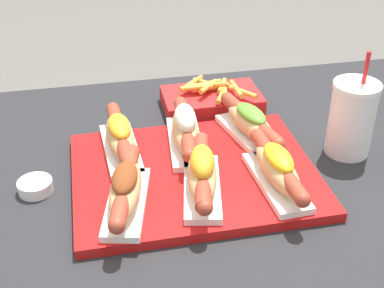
% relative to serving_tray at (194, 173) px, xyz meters
% --- Properties ---
extents(serving_tray, '(0.43, 0.33, 0.02)m').
position_rel_serving_tray_xyz_m(serving_tray, '(0.00, 0.00, 0.00)').
color(serving_tray, '#B71414').
rests_on(serving_tray, patio_table).
extents(hot_dog_0, '(0.10, 0.21, 0.07)m').
position_rel_serving_tray_xyz_m(hot_dog_0, '(-0.13, -0.08, 0.04)').
color(hot_dog_0, white).
rests_on(hot_dog_0, serving_tray).
extents(hot_dog_1, '(0.09, 0.22, 0.08)m').
position_rel_serving_tray_xyz_m(hot_dog_1, '(0.00, -0.07, 0.04)').
color(hot_dog_1, white).
rests_on(hot_dog_1, serving_tray).
extents(hot_dog_2, '(0.07, 0.22, 0.07)m').
position_rel_serving_tray_xyz_m(hot_dog_2, '(0.13, -0.07, 0.04)').
color(hot_dog_2, white).
rests_on(hot_dog_2, serving_tray).
extents(hot_dog_3, '(0.07, 0.22, 0.07)m').
position_rel_serving_tray_xyz_m(hot_dog_3, '(-0.12, 0.08, 0.04)').
color(hot_dog_3, white).
rests_on(hot_dog_3, serving_tray).
extents(hot_dog_4, '(0.08, 0.22, 0.08)m').
position_rel_serving_tray_xyz_m(hot_dog_4, '(-0.00, 0.08, 0.04)').
color(hot_dog_4, white).
rests_on(hot_dog_4, serving_tray).
extents(hot_dog_5, '(0.10, 0.21, 0.07)m').
position_rel_serving_tray_xyz_m(hot_dog_5, '(0.13, 0.08, 0.04)').
color(hot_dog_5, white).
rests_on(hot_dog_5, serving_tray).
extents(sauce_bowl, '(0.06, 0.06, 0.02)m').
position_rel_serving_tray_xyz_m(sauce_bowl, '(-0.28, 0.01, 0.00)').
color(sauce_bowl, white).
rests_on(sauce_bowl, patio_table).
extents(drink_cup, '(0.09, 0.09, 0.20)m').
position_rel_serving_tray_xyz_m(drink_cup, '(0.30, 0.02, 0.06)').
color(drink_cup, white).
rests_on(drink_cup, patio_table).
extents(fries_basket, '(0.21, 0.13, 0.06)m').
position_rel_serving_tray_xyz_m(fries_basket, '(0.09, 0.25, 0.01)').
color(fries_basket, red).
rests_on(fries_basket, patio_table).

